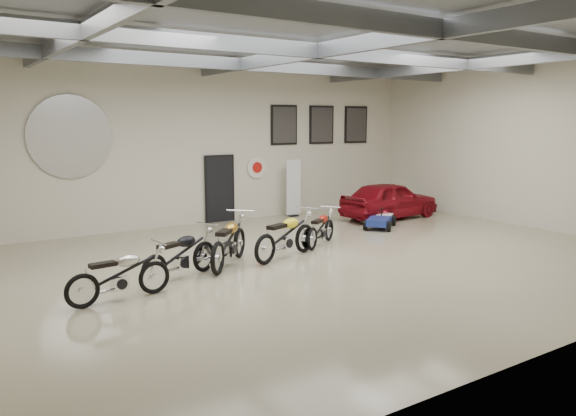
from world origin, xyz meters
TOP-DOWN VIEW (x-y plane):
  - floor at (0.00, 0.00)m, footprint 16.00×12.00m
  - ceiling at (0.00, 0.00)m, footprint 16.00×12.00m
  - back_wall at (0.00, 6.00)m, footprint 16.00×0.02m
  - right_wall at (8.00, 0.00)m, footprint 0.02×12.00m
  - ceiling_beams at (0.00, 0.00)m, footprint 15.80×11.80m
  - door at (0.50, 5.95)m, footprint 0.92×0.08m
  - logo_plaque at (-4.00, 5.95)m, footprint 2.30×0.06m
  - poster_left at (3.00, 5.96)m, footprint 1.05×0.08m
  - poster_mid at (4.60, 5.96)m, footprint 1.05×0.08m
  - poster_right at (6.20, 5.96)m, footprint 1.05×0.08m
  - oil_sign at (1.90, 5.95)m, footprint 0.72×0.10m
  - banner_stand at (3.08, 5.50)m, footprint 0.54×0.27m
  - motorcycle_silver at (-4.70, -0.38)m, footprint 1.99×0.81m
  - motorcycle_black at (-3.23, 0.35)m, footprint 2.14×1.38m
  - motorcycle_gold at (-1.88, 0.77)m, footprint 2.07×2.05m
  - motorcycle_yellow at (-0.44, 0.64)m, footprint 2.29×1.37m
  - motorcycle_red at (1.11, 1.31)m, footprint 1.84×1.47m
  - go_kart at (4.19, 2.35)m, footprint 1.88×1.70m
  - vintage_car at (5.51, 3.35)m, footprint 1.75×3.77m

SIDE VIEW (x-z plane):
  - floor at x=0.00m, z-range -0.01..0.01m
  - go_kart at x=4.19m, z-range 0.00..0.64m
  - motorcycle_red at x=1.11m, z-range 0.00..0.95m
  - motorcycle_silver at x=-4.70m, z-range 0.00..1.01m
  - motorcycle_black at x=-3.23m, z-range 0.00..1.07m
  - motorcycle_yellow at x=-0.44m, z-range 0.00..1.14m
  - motorcycle_gold at x=-1.88m, z-range 0.00..1.16m
  - vintage_car at x=5.51m, z-range 0.00..1.25m
  - banner_stand at x=3.08m, z-range 0.00..1.92m
  - door at x=0.50m, z-range 0.00..2.10m
  - oil_sign at x=1.90m, z-range 1.34..2.06m
  - back_wall at x=0.00m, z-range 0.00..5.00m
  - right_wall at x=8.00m, z-range 0.00..5.00m
  - logo_plaque at x=-4.00m, z-range 2.22..3.38m
  - poster_left at x=3.00m, z-range 2.42..3.78m
  - poster_mid at x=4.60m, z-range 2.42..3.78m
  - poster_right at x=6.20m, z-range 2.42..3.78m
  - ceiling_beams at x=0.00m, z-range 4.59..4.91m
  - ceiling at x=0.00m, z-range 5.00..5.00m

